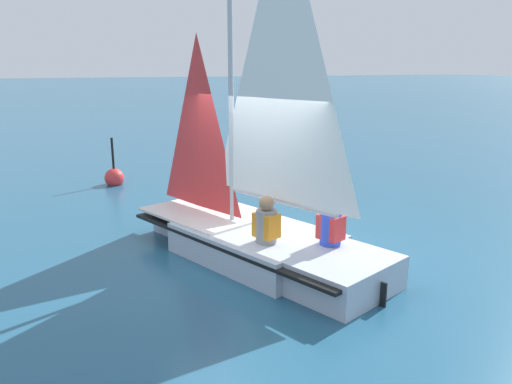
% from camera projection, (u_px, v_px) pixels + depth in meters
% --- Properties ---
extents(ground_plane, '(260.00, 260.00, 0.00)m').
position_uv_depth(ground_plane, '(256.00, 258.00, 7.88)').
color(ground_plane, '#235675').
extents(sailboat_main, '(4.68, 3.13, 5.23)m').
position_uv_depth(sailboat_main, '(258.00, 219.00, 7.70)').
color(sailboat_main, '#B2BCCC').
rests_on(sailboat_main, ground_plane).
extents(sailor_helm, '(0.41, 0.39, 1.16)m').
position_uv_depth(sailor_helm, '(266.00, 232.00, 7.16)').
color(sailor_helm, black).
rests_on(sailor_helm, ground_plane).
extents(sailor_crew, '(0.41, 0.39, 1.16)m').
position_uv_depth(sailor_crew, '(330.00, 234.00, 7.07)').
color(sailor_crew, black).
rests_on(sailor_crew, ground_plane).
extents(buoy_marker, '(0.49, 0.49, 1.27)m').
position_uv_depth(buoy_marker, '(114.00, 177.00, 12.69)').
color(buoy_marker, red).
rests_on(buoy_marker, ground_plane).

